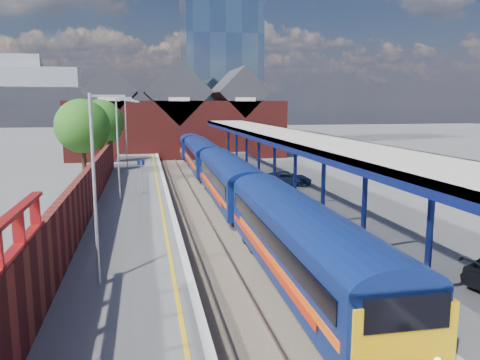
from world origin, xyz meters
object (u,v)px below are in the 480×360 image
object	(u,v)px
lamp_post_d	(127,130)
parked_car_blue	(287,178)
lamp_post_b	(98,178)
lamp_post_c	(120,142)
train	(213,164)
platform_sign	(141,171)

from	to	relation	value
lamp_post_d	parked_car_blue	distance (m)	18.64
lamp_post_b	lamp_post_c	world-z (taller)	same
lamp_post_b	parked_car_blue	distance (m)	23.39
lamp_post_c	lamp_post_d	distance (m)	16.00
train	platform_sign	size ratio (longest dim) A/B	26.38
lamp_post_c	train	bearing A→B (deg)	50.06
train	parked_car_blue	world-z (taller)	train
lamp_post_c	parked_car_blue	size ratio (longest dim) A/B	1.72
train	platform_sign	distance (m)	9.85
lamp_post_b	parked_car_blue	xyz separation A→B (m)	(13.03, 19.12, -3.43)
train	lamp_post_b	xyz separation A→B (m)	(-7.86, -25.38, 2.87)
train	lamp_post_d	bearing A→B (deg)	139.88
lamp_post_d	parked_car_blue	size ratio (longest dim) A/B	1.72
parked_car_blue	platform_sign	bearing A→B (deg)	108.91
lamp_post_b	lamp_post_c	distance (m)	16.00
train	lamp_post_b	bearing A→B (deg)	-107.20
lamp_post_c	parked_car_blue	xyz separation A→B (m)	(13.03, 3.12, -3.43)
lamp_post_c	lamp_post_d	size ratio (longest dim) A/B	1.00
train	lamp_post_c	distance (m)	12.57
lamp_post_b	lamp_post_d	world-z (taller)	same
lamp_post_b	parked_car_blue	bearing A→B (deg)	55.73
lamp_post_c	parked_car_blue	distance (m)	13.83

